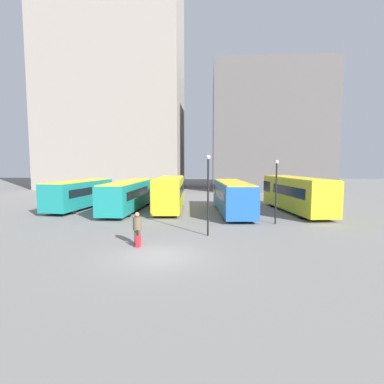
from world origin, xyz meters
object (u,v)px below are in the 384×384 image
Objects in this scene: bus_1 at (130,194)px; bus_4 at (296,193)px; bus_0 at (81,193)px; lamp_post_0 at (276,186)px; bus_3 at (232,196)px; lamp_post_1 at (208,188)px; suitcase at (138,241)px; traveler at (137,225)px; bus_2 at (170,192)px.

bus_1 is 1.06× the size of bus_4.
bus_0 is 19.51m from lamp_post_0.
bus_0 is at bearing 159.54° from lamp_post_0.
bus_1 is at bearing 80.68° from bus_4.
lamp_post_0 is at bearing -104.98° from bus_0.
bus_3 is 9.38m from lamp_post_1.
bus_0 is 0.89× the size of bus_4.
bus_0 is 16.66m from suitcase.
lamp_post_1 is at bearing -124.18° from bus_0.
lamp_post_0 is at bearing -42.34° from suitcase.
lamp_post_1 reaches higher than traveler.
bus_4 is at bearing 50.80° from lamp_post_1.
lamp_post_1 is (3.80, 2.86, 2.71)m from suitcase.
bus_4 is 17.47m from traveler.
bus_4 is at bearing -34.69° from traveler.
suitcase is (0.17, -0.49, -0.77)m from traveler.
lamp_post_1 reaches higher than bus_3.
bus_0 is at bearing 78.63° from bus_3.
bus_3 is at bearing 120.83° from lamp_post_0.
lamp_post_0 is (12.97, -6.22, 1.34)m from bus_1.
bus_4 is at bearing -84.22° from bus_3.
bus_4 is 2.23× the size of lamp_post_1.
bus_3 is 5.95× the size of traveler.
bus_0 is at bearing 82.93° from bus_2.
bus_0 is 2.09× the size of lamp_post_0.
bus_0 is 17.12m from lamp_post_1.
traveler is 11.28m from lamp_post_0.
lamp_post_1 is (-5.10, -4.08, 0.14)m from lamp_post_0.
bus_2 is at bearing -90.31° from bus_1.
bus_2 is 12.09m from bus_4.
bus_0 is 0.92× the size of bus_3.
lamp_post_0 reaches higher than traveler.
traveler is (-0.12, -12.60, -0.66)m from bus_2.
lamp_post_1 is (-2.16, -9.01, 1.45)m from bus_3.
suitcase is 0.20× the size of lamp_post_0.
bus_1 is 4.03m from bus_2.
bus_4 is at bearing -93.61° from bus_2.
lamp_post_1 is at bearing 132.20° from bus_4.
bus_1 is at bearing 26.87° from suitcase.
suitcase is at bearing -143.04° from lamp_post_1.
bus_0 is 10.55× the size of suitcase.
bus_0 is 1.99× the size of lamp_post_1.
bus_0 is 1.07× the size of bus_2.
bus_2 is 11.00m from lamp_post_1.
traveler is 0.38× the size of lamp_post_0.
lamp_post_1 reaches higher than bus_4.
bus_0 is 15.41m from bus_3.
traveler is at bearing -162.15° from bus_1.
traveler is (9.16, -13.26, -0.46)m from bus_0.
lamp_post_0 is (-3.13, -6.01, 1.11)m from bus_4.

